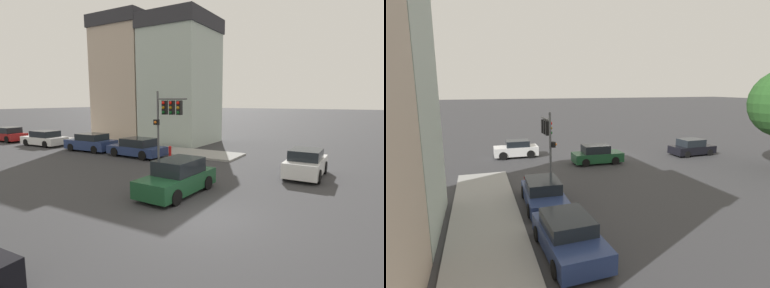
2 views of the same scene
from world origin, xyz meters
TOP-DOWN VIEW (x-y plane):
  - ground_plane at (0.00, 0.00)m, footprint 300.00×300.00m
  - traffic_signal at (6.85, 6.26)m, footprint 0.60×2.37m
  - crossing_car_0 at (1.84, 2.34)m, footprint 4.17×2.00m
  - crossing_car_1 at (-7.79, 2.17)m, footprint 4.18×2.06m
  - crossing_car_2 at (7.89, -2.11)m, footprint 3.88×1.90m
  - parked_car_0 at (7.95, 9.78)m, footprint 2.17×4.49m
  - parked_car_1 at (8.04, 14.76)m, footprint 2.16×4.29m
  - fire_hydrant at (8.49, 7.22)m, footprint 0.22×0.22m

SIDE VIEW (x-z plane):
  - ground_plane at x=0.00m, z-range 0.00..0.00m
  - fire_hydrant at x=8.49m, z-range 0.03..0.95m
  - parked_car_0 at x=7.95m, z-range -0.03..1.34m
  - parked_car_1 at x=8.04m, z-range -0.04..1.41m
  - crossing_car_1 at x=-7.79m, z-range -0.05..1.45m
  - crossing_car_0 at x=1.84m, z-range -0.05..1.50m
  - crossing_car_2 at x=7.89m, z-range -0.04..1.49m
  - traffic_signal at x=6.85m, z-range 1.01..5.75m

